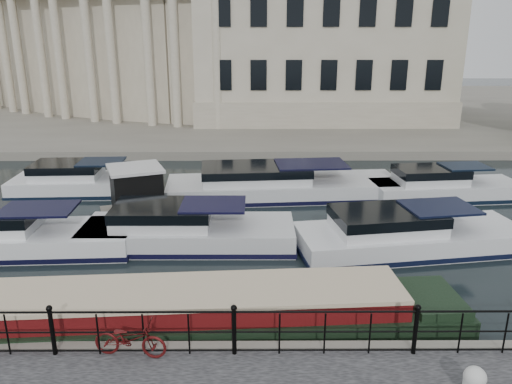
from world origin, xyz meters
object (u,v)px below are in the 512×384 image
mooring_bollard (474,383)px  harbour_hut (137,193)px  bicycle (130,339)px  narrowboat (141,320)px

mooring_bollard → harbour_hut: 15.16m
bicycle → narrowboat: bearing=13.6°
narrowboat → harbour_hut: (-2.07, 8.92, 0.59)m
bicycle → harbour_hut: (-2.24, 10.66, -0.03)m
narrowboat → harbour_hut: bearing=99.3°
bicycle → harbour_hut: bearing=20.0°
bicycle → mooring_bollard: bearing=-92.7°
mooring_bollard → bicycle: bearing=169.2°
narrowboat → harbour_hut: harbour_hut is taller
bicycle → harbour_hut: harbour_hut is taller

